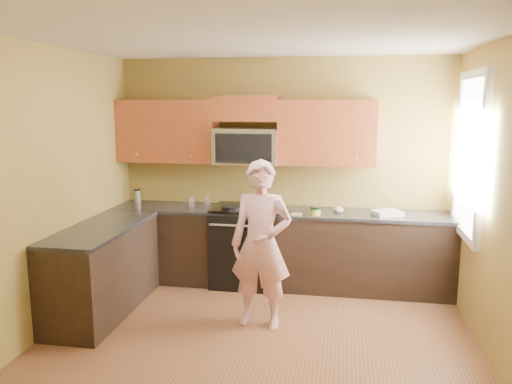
% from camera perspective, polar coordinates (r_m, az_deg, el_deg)
% --- Properties ---
extents(floor, '(4.00, 4.00, 0.00)m').
position_cam_1_polar(floor, '(4.67, -0.35, -17.61)').
color(floor, brown).
rests_on(floor, ground).
extents(ceiling, '(4.00, 4.00, 0.00)m').
position_cam_1_polar(ceiling, '(4.17, -0.39, 17.38)').
color(ceiling, white).
rests_on(ceiling, ground).
extents(wall_back, '(4.00, 0.00, 4.00)m').
position_cam_1_polar(wall_back, '(6.17, 2.96, 2.44)').
color(wall_back, olive).
rests_on(wall_back, ground).
extents(wall_front, '(4.00, 0.00, 4.00)m').
position_cam_1_polar(wall_front, '(2.34, -9.29, -10.60)').
color(wall_front, olive).
rests_on(wall_front, ground).
extents(wall_left, '(0.00, 4.00, 4.00)m').
position_cam_1_polar(wall_left, '(4.97, -23.68, -0.27)').
color(wall_left, olive).
rests_on(wall_left, ground).
extents(wall_right, '(0.00, 4.00, 4.00)m').
position_cam_1_polar(wall_right, '(4.34, 26.63, -1.91)').
color(wall_right, olive).
rests_on(wall_right, ground).
extents(cabinet_back_run, '(4.00, 0.60, 0.88)m').
position_cam_1_polar(cabinet_back_run, '(6.07, 2.53, -6.48)').
color(cabinet_back_run, black).
rests_on(cabinet_back_run, floor).
extents(cabinet_left_run, '(0.60, 1.60, 0.88)m').
position_cam_1_polar(cabinet_left_run, '(5.54, -16.95, -8.55)').
color(cabinet_left_run, black).
rests_on(cabinet_left_run, floor).
extents(countertop_back, '(4.00, 0.62, 0.04)m').
position_cam_1_polar(countertop_back, '(5.94, 2.55, -2.25)').
color(countertop_back, black).
rests_on(countertop_back, cabinet_back_run).
extents(countertop_left, '(0.62, 1.60, 0.04)m').
position_cam_1_polar(countertop_left, '(5.41, -17.10, -3.94)').
color(countertop_left, black).
rests_on(countertop_left, cabinet_left_run).
extents(stove, '(0.76, 0.65, 0.95)m').
position_cam_1_polar(stove, '(6.10, -1.25, -6.05)').
color(stove, black).
rests_on(stove, floor).
extents(microwave, '(0.76, 0.40, 0.42)m').
position_cam_1_polar(microwave, '(6.02, -1.06, 3.23)').
color(microwave, silver).
rests_on(microwave, wall_back).
extents(upper_cab_left, '(1.22, 0.33, 0.75)m').
position_cam_1_polar(upper_cab_left, '(6.32, -9.86, 3.41)').
color(upper_cab_left, brown).
rests_on(upper_cab_left, wall_back).
extents(upper_cab_right, '(1.12, 0.33, 0.75)m').
position_cam_1_polar(upper_cab_right, '(5.95, 7.95, 3.05)').
color(upper_cab_right, brown).
rests_on(upper_cab_right, wall_back).
extents(upper_cab_over_mw, '(0.76, 0.33, 0.30)m').
position_cam_1_polar(upper_cab_over_mw, '(6.01, -1.01, 9.43)').
color(upper_cab_over_mw, brown).
rests_on(upper_cab_over_mw, wall_back).
extents(window, '(0.06, 1.06, 1.66)m').
position_cam_1_polar(window, '(5.44, 23.12, 3.79)').
color(window, white).
rests_on(window, wall_right).
extents(woman, '(0.63, 0.44, 1.64)m').
position_cam_1_polar(woman, '(4.89, 0.59, -5.97)').
color(woman, pink).
rests_on(woman, floor).
extents(frying_pan, '(0.28, 0.44, 0.05)m').
position_cam_1_polar(frying_pan, '(5.78, -2.76, -2.09)').
color(frying_pan, black).
rests_on(frying_pan, stove).
extents(butter_tub, '(0.14, 0.14, 0.09)m').
position_cam_1_polar(butter_tub, '(5.74, 6.72, -2.56)').
color(butter_tub, yellow).
rests_on(butter_tub, countertop_back).
extents(toast_slice, '(0.12, 0.12, 0.01)m').
position_cam_1_polar(toast_slice, '(5.69, 4.62, -2.54)').
color(toast_slice, '#B27F47').
rests_on(toast_slice, countertop_back).
extents(napkin_a, '(0.14, 0.15, 0.06)m').
position_cam_1_polar(napkin_a, '(5.73, 2.53, -2.20)').
color(napkin_a, silver).
rests_on(napkin_a, countertop_back).
extents(napkin_b, '(0.14, 0.15, 0.07)m').
position_cam_1_polar(napkin_b, '(5.87, 9.29, -2.00)').
color(napkin_b, silver).
rests_on(napkin_b, countertop_back).
extents(dish_towel, '(0.37, 0.34, 0.05)m').
position_cam_1_polar(dish_towel, '(5.86, 14.64, -2.31)').
color(dish_towel, white).
rests_on(dish_towel, countertop_back).
extents(travel_mug, '(0.09, 0.09, 0.17)m').
position_cam_1_polar(travel_mug, '(6.58, -13.24, -1.12)').
color(travel_mug, silver).
rests_on(travel_mug, countertop_back).
extents(glass_a, '(0.08, 0.08, 0.12)m').
position_cam_1_polar(glass_a, '(6.18, -7.31, -1.08)').
color(glass_a, silver).
rests_on(glass_a, countertop_back).
extents(glass_c, '(0.09, 0.09, 0.12)m').
position_cam_1_polar(glass_c, '(6.26, -5.55, -0.90)').
color(glass_c, silver).
rests_on(glass_c, countertop_back).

